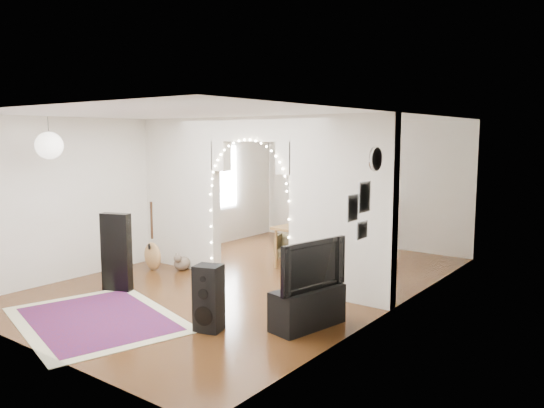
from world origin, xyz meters
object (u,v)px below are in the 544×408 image
Objects in this scene: bookcase at (331,218)px; acoustic_guitar at (152,245)px; floor_speaker at (209,298)px; dining_chair_right at (331,245)px; dining_chair_left at (289,246)px; media_console at (308,308)px; dining_table at (310,232)px.

acoustic_guitar is at bearing -119.87° from bookcase.
floor_speaker reaches higher than dining_chair_right.
dining_chair_right is at bearing 27.16° from dining_chair_left.
media_console is 3.82m from dining_chair_left.
media_console is (0.90, 0.84, -0.16)m from floor_speaker.
dining_chair_left is at bearing 140.07° from media_console.
acoustic_guitar is 1.27× the size of floor_speaker.
floor_speaker is at bearing -74.47° from dining_chair_right.
media_console reaches higher than dining_chair_left.
dining_chair_right is at bearing 79.08° from acoustic_guitar.
dining_chair_right is at bearing 103.60° from dining_table.
media_console is 0.80× the size of dining_table.
acoustic_guitar reaches higher than floor_speaker.
media_console is 4.23m from bookcase.
floor_speaker is (2.88, -1.58, -0.05)m from acoustic_guitar.
acoustic_guitar is 2.83m from dining_table.
media_console is 0.68× the size of bookcase.
dining_chair_left is at bearing 151.14° from dining_table.
dining_table is 2.44× the size of dining_chair_left.
dining_chair_left is at bearing 94.54° from floor_speaker.
acoustic_guitar reaches higher than dining_chair_right.
bookcase is at bearing 85.57° from floor_speaker.
media_console is at bearing -60.98° from bookcase.
dining_chair_left is at bearing 82.18° from acoustic_guitar.
media_console is 1.95× the size of dining_chair_left.
dining_table is (0.31, -1.27, -0.06)m from bookcase.
acoustic_guitar is 3.58m from bookcase.
media_console is 2.03× the size of dining_chair_right.
dining_chair_left is (-2.37, 3.00, -0.02)m from media_console.
bookcase reaches higher than floor_speaker.
dining_table is 1.22m from dining_chair_right.
dining_chair_left is (-0.80, 0.51, -0.45)m from dining_table.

